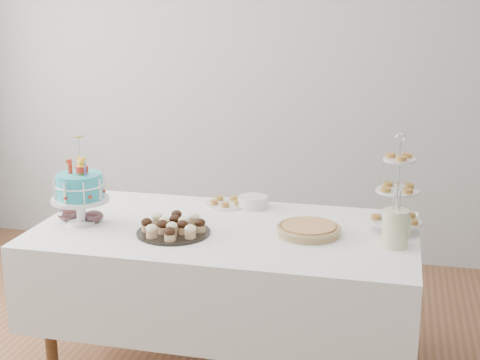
% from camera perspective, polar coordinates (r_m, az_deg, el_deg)
% --- Properties ---
extents(walls, '(5.04, 4.04, 2.70)m').
position_cam_1_polar(walls, '(2.98, -2.77, 4.61)').
color(walls, '#ADB0B3').
rests_on(walls, floor).
extents(table, '(1.92, 1.02, 0.77)m').
position_cam_1_polar(table, '(3.49, -1.22, -7.66)').
color(table, white).
rests_on(table, floor).
extents(birthday_cake, '(0.30, 0.30, 0.46)m').
position_cam_1_polar(birthday_cake, '(3.53, -13.45, -1.74)').
color(birthday_cake, silver).
rests_on(birthday_cake, table).
extents(cupcake_tray, '(0.37, 0.37, 0.08)m').
position_cam_1_polar(cupcake_tray, '(3.33, -5.71, -3.92)').
color(cupcake_tray, black).
rests_on(cupcake_tray, table).
extents(pie, '(0.32, 0.32, 0.05)m').
position_cam_1_polar(pie, '(3.32, 5.88, -4.21)').
color(pie, tan).
rests_on(pie, table).
extents(tiered_stand, '(0.26, 0.26, 0.50)m').
position_cam_1_polar(tiered_stand, '(3.38, 13.29, -0.94)').
color(tiered_stand, silver).
rests_on(tiered_stand, table).
extents(plate_stack, '(0.17, 0.17, 0.07)m').
position_cam_1_polar(plate_stack, '(3.73, 1.14, -1.89)').
color(plate_stack, silver).
rests_on(plate_stack, table).
extents(pastry_plate, '(0.24, 0.24, 0.04)m').
position_cam_1_polar(pastry_plate, '(3.78, -1.19, -1.94)').
color(pastry_plate, silver).
rests_on(pastry_plate, table).
extents(jam_bowl_a, '(0.11, 0.11, 0.06)m').
position_cam_1_polar(jam_bowl_a, '(3.63, -14.46, -2.89)').
color(jam_bowl_a, silver).
rests_on(jam_bowl_a, table).
extents(jam_bowl_b, '(0.11, 0.11, 0.06)m').
position_cam_1_polar(jam_bowl_b, '(3.57, -12.39, -3.07)').
color(jam_bowl_b, silver).
rests_on(jam_bowl_b, table).
extents(utensil_pitcher, '(0.13, 0.12, 0.27)m').
position_cam_1_polar(utensil_pitcher, '(3.21, 13.14, -3.91)').
color(utensil_pitcher, white).
rests_on(utensil_pitcher, table).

